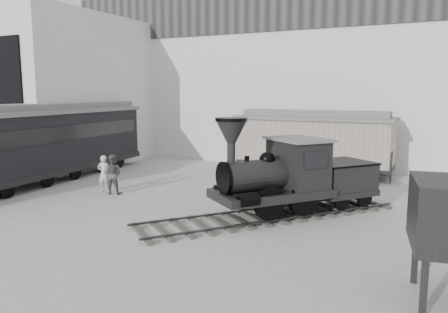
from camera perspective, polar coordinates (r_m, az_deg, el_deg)
The scene contains 8 objects.
ground at distance 13.81m, azimuth -4.17°, elevation -10.33°, with size 90.00×90.00×0.00m, color #9E9E9B.
north_wall at distance 27.13m, azimuth 11.96°, elevation 10.57°, with size 34.00×2.51×11.00m.
west_pavilion at distance 29.94m, azimuth -19.12°, elevation 8.04°, with size 7.00×12.11×9.00m.
locomotive at distance 15.94m, azimuth 8.54°, elevation -3.05°, with size 7.91×9.03×3.50m.
boxcar at distance 24.21m, azimuth 11.56°, elevation 2.02°, with size 8.57×2.91×3.48m.
passenger_coach at distance 23.69m, azimuth -21.74°, elevation 1.85°, with size 3.92×13.60×3.59m.
visitor_a at distance 20.17m, azimuth -15.39°, elevation -2.18°, with size 0.61×0.40×1.67m, color silver.
visitor_b at distance 19.71m, azimuth -14.35°, elevation -2.24°, with size 0.86×0.67×1.77m, color #4D4D4D.
Camera 1 is at (6.56, -11.32, 4.42)m, focal length 35.00 mm.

